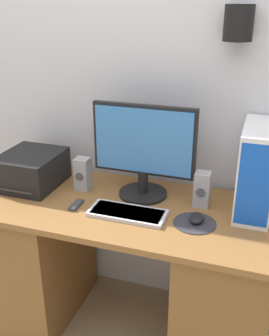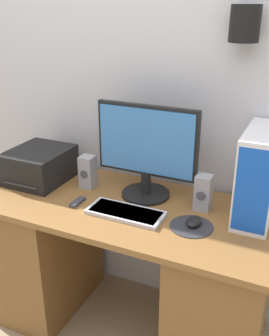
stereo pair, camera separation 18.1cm
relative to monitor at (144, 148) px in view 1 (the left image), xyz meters
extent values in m
cube|color=silver|center=(-0.05, 0.25, 0.33)|extent=(6.40, 0.05, 2.70)
cylinder|color=black|center=(0.38, 0.16, 0.57)|extent=(0.13, 0.13, 0.15)
cube|color=brown|center=(-0.05, -0.14, -0.27)|extent=(1.45, 0.66, 0.03)
cube|color=brown|center=(-0.56, -0.14, -0.65)|extent=(0.41, 0.61, 0.74)
cube|color=brown|center=(0.46, -0.14, -0.65)|extent=(0.41, 0.61, 0.74)
cylinder|color=black|center=(0.00, 0.00, -0.25)|extent=(0.25, 0.25, 0.02)
cylinder|color=black|center=(0.00, 0.00, -0.18)|extent=(0.05, 0.05, 0.12)
cube|color=black|center=(0.00, 0.01, 0.04)|extent=(0.52, 0.03, 0.35)
cube|color=#387AC6|center=(0.00, -0.01, 0.04)|extent=(0.49, 0.01, 0.32)
cube|color=silver|center=(-0.01, -0.22, -0.24)|extent=(0.36, 0.15, 0.02)
cube|color=white|center=(-0.01, -0.22, -0.24)|extent=(0.33, 0.13, 0.01)
cylinder|color=#2D2D33|center=(0.30, -0.20, -0.25)|extent=(0.19, 0.19, 0.00)
ellipsoid|color=black|center=(0.31, -0.18, -0.23)|extent=(0.06, 0.10, 0.03)
cube|color=white|center=(0.54, 0.02, -0.05)|extent=(0.16, 0.38, 0.41)
cube|color=blue|center=(0.54, -0.17, -0.05)|extent=(0.14, 0.01, 0.37)
cube|color=black|center=(-0.60, -0.07, -0.17)|extent=(0.30, 0.34, 0.18)
cube|color=#333333|center=(-0.60, -0.17, -0.21)|extent=(0.21, 0.15, 0.01)
cube|color=#99999E|center=(-0.32, -0.04, -0.17)|extent=(0.07, 0.07, 0.17)
cylinder|color=#47474C|center=(-0.32, -0.08, -0.17)|extent=(0.04, 0.00, 0.04)
cube|color=#99999E|center=(0.30, -0.02, -0.17)|extent=(0.07, 0.07, 0.17)
cylinder|color=#47474C|center=(0.30, -0.06, -0.17)|extent=(0.04, 0.00, 0.04)
cube|color=#38383D|center=(-0.27, -0.23, -0.25)|extent=(0.03, 0.10, 0.02)
camera|label=1|loc=(0.53, -1.72, 0.66)|focal=42.00mm
camera|label=2|loc=(0.70, -1.65, 0.66)|focal=42.00mm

